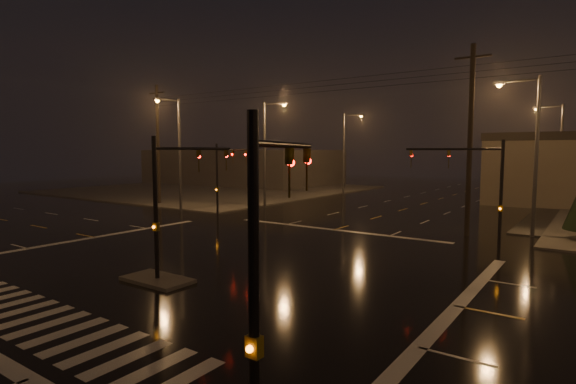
% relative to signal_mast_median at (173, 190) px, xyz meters
% --- Properties ---
extents(ground, '(140.00, 140.00, 0.00)m').
position_rel_signal_mast_median_xyz_m(ground, '(-0.00, 3.07, -3.75)').
color(ground, black).
rests_on(ground, ground).
extents(sidewalk_nw, '(36.00, 36.00, 0.12)m').
position_rel_signal_mast_median_xyz_m(sidewalk_nw, '(-30.00, 33.07, -3.69)').
color(sidewalk_nw, '#44413D').
rests_on(sidewalk_nw, ground).
extents(median_island, '(3.00, 1.60, 0.15)m').
position_rel_signal_mast_median_xyz_m(median_island, '(-0.00, -0.93, -3.68)').
color(median_island, '#44413D').
rests_on(median_island, ground).
extents(crosswalk, '(15.00, 2.60, 0.01)m').
position_rel_signal_mast_median_xyz_m(crosswalk, '(-0.00, -5.93, -3.75)').
color(crosswalk, beige).
rests_on(crosswalk, ground).
extents(stop_bar_far, '(16.00, 0.50, 0.01)m').
position_rel_signal_mast_median_xyz_m(stop_bar_far, '(-0.00, 14.07, -3.75)').
color(stop_bar_far, beige).
rests_on(stop_bar_far, ground).
extents(commercial_block, '(30.00, 18.00, 5.60)m').
position_rel_signal_mast_median_xyz_m(commercial_block, '(-35.00, 45.07, -0.95)').
color(commercial_block, '#393432').
rests_on(commercial_block, ground).
extents(signal_mast_median, '(0.25, 4.59, 6.00)m').
position_rel_signal_mast_median_xyz_m(signal_mast_median, '(0.00, 0.00, 0.00)').
color(signal_mast_median, black).
rests_on(signal_mast_median, ground).
extents(signal_mast_ne, '(4.84, 1.86, 6.00)m').
position_rel_signal_mast_median_xyz_m(signal_mast_ne, '(9.50, 13.21, 0.04)').
color(signal_mast_ne, black).
rests_on(signal_mast_ne, ground).
extents(signal_mast_nw, '(4.84, 1.86, 6.00)m').
position_rel_signal_mast_median_xyz_m(signal_mast_nw, '(-9.50, 13.21, 0.04)').
color(signal_mast_nw, black).
rests_on(signal_mast_nw, ground).
extents(signal_mast_se, '(1.55, 3.87, 6.00)m').
position_rel_signal_mast_median_xyz_m(signal_mast_se, '(10.23, -6.68, -0.04)').
color(signal_mast_se, black).
rests_on(signal_mast_se, ground).
extents(streetlight_1, '(2.77, 0.32, 10.00)m').
position_rel_signal_mast_median_xyz_m(streetlight_1, '(-11.18, 21.07, 2.05)').
color(streetlight_1, '#38383A').
rests_on(streetlight_1, ground).
extents(streetlight_2, '(2.77, 0.32, 10.00)m').
position_rel_signal_mast_median_xyz_m(streetlight_2, '(-11.18, 37.07, 2.05)').
color(streetlight_2, '#38383A').
rests_on(streetlight_2, ground).
extents(streetlight_3, '(2.77, 0.32, 10.00)m').
position_rel_signal_mast_median_xyz_m(streetlight_3, '(11.18, 19.07, 2.05)').
color(streetlight_3, '#38383A').
rests_on(streetlight_3, ground).
extents(streetlight_4, '(2.77, 0.32, 10.00)m').
position_rel_signal_mast_median_xyz_m(streetlight_4, '(11.18, 39.07, 2.05)').
color(streetlight_4, '#38383A').
rests_on(streetlight_4, ground).
extents(streetlight_5, '(0.32, 2.77, 10.00)m').
position_rel_signal_mast_median_xyz_m(streetlight_5, '(-16.00, 14.26, 2.05)').
color(streetlight_5, '#38383A').
rests_on(streetlight_5, ground).
extents(utility_pole_0, '(2.20, 0.32, 12.00)m').
position_rel_signal_mast_median_xyz_m(utility_pole_0, '(-22.00, 17.07, 2.38)').
color(utility_pole_0, black).
rests_on(utility_pole_0, ground).
extents(utility_pole_1, '(2.20, 0.32, 12.00)m').
position_rel_signal_mast_median_xyz_m(utility_pole_1, '(8.00, 17.07, 2.38)').
color(utility_pole_1, black).
rests_on(utility_pole_1, ground).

